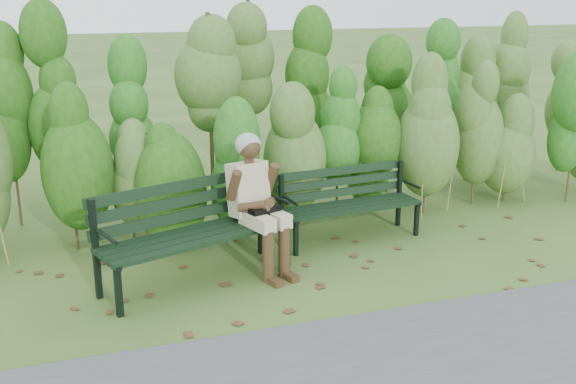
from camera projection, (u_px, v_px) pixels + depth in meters
name	position (u px, v px, depth m)	size (l,w,h in m)	color
ground	(299.00, 276.00, 6.52)	(80.00, 80.00, 0.00)	#335821
hedge_band	(247.00, 115.00, 7.84)	(11.04, 1.67, 2.42)	#47381E
leaf_litter	(273.00, 282.00, 6.38)	(5.89, 2.22, 0.01)	brown
bench_left	(191.00, 224.00, 6.31)	(1.96, 1.17, 0.93)	black
bench_right	(347.00, 198.00, 7.41)	(1.60, 0.66, 0.78)	black
seated_woman	(257.00, 195.00, 6.47)	(0.60, 0.84, 1.35)	#B5A88B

